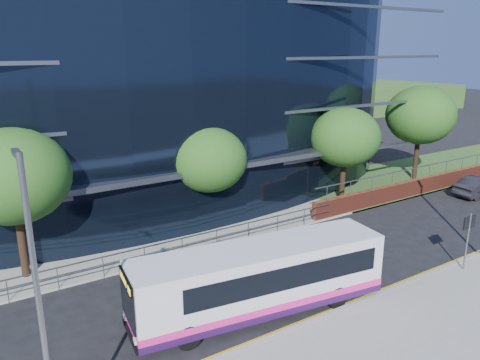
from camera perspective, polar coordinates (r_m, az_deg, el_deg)
ground at (r=22.42m, az=15.69°, el=-12.00°), size 200.00×200.00×0.00m
pavement_near at (r=19.95m, az=26.87°, el=-16.72°), size 80.00×8.00×0.15m
kerb at (r=21.83m, az=17.69°, el=-12.74°), size 80.00×0.25×0.16m
yellow_line_outer at (r=21.97m, az=17.27°, el=-12.73°), size 80.00×0.08×0.01m
yellow_line_inner at (r=22.05m, az=16.97°, el=-12.59°), size 80.00×0.08×0.01m
far_forecourt at (r=27.50m, az=-10.69°, el=-6.20°), size 50.00×8.00×0.10m
grass_verge at (r=47.05m, az=25.37°, el=1.82°), size 36.00×8.00×0.12m
glass_office at (r=35.55m, az=-14.52°, el=11.75°), size 44.00×23.10×16.00m
retaining_wall at (r=41.74m, az=26.76°, el=0.79°), size 34.00×0.40×2.11m
guard_railings at (r=23.10m, az=-11.58°, el=-8.58°), size 24.00×0.05×1.10m
apartment_block at (r=84.48m, az=1.31°, el=16.47°), size 60.00×42.00×30.00m
street_sign at (r=24.14m, az=26.10°, el=-5.45°), size 0.85×0.09×2.80m
tree_far_a at (r=22.56m, az=-25.95°, el=0.40°), size 4.95×4.95×6.98m
tree_far_b at (r=26.16m, az=-3.81°, el=2.48°), size 4.29×4.29×6.05m
tree_far_c at (r=31.69m, az=12.70°, el=5.09°), size 4.62×4.62×6.51m
tree_far_d at (r=39.04m, az=21.14°, el=7.37°), size 5.28×5.28×7.44m
tree_dist_e at (r=66.05m, az=3.93°, el=10.89°), size 4.62×4.62×6.51m
tree_dist_f at (r=78.07m, az=12.68°, el=11.07°), size 4.29×4.29×6.05m
streetlight_west at (r=12.17m, az=-23.26°, el=-14.11°), size 0.15×0.77×8.00m
city_bus at (r=18.88m, az=2.69°, el=-11.83°), size 10.60×3.72×2.81m
parked_car at (r=37.46m, az=27.15°, el=-0.68°), size 4.31×1.55×1.41m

